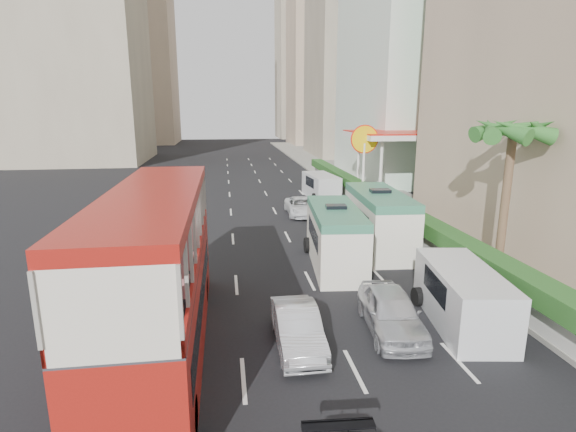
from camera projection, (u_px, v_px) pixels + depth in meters
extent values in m
plane|color=black|center=(349.00, 336.00, 14.91)|extent=(200.00, 200.00, 0.00)
cube|color=maroon|center=(159.00, 273.00, 13.50)|extent=(2.50, 11.00, 5.06)
imported|color=silver|center=(297.00, 346.00, 14.26)|extent=(1.35, 3.87, 1.27)
imported|color=silver|center=(390.00, 331.00, 15.23)|extent=(2.11, 4.38, 1.44)
imported|color=silver|center=(301.00, 215.00, 31.89)|extent=(2.05, 4.39, 1.21)
cube|color=silver|center=(335.00, 237.00, 21.32)|extent=(2.70, 6.52, 2.81)
cube|color=silver|center=(379.00, 220.00, 24.02)|extent=(2.72, 7.01, 3.05)
cube|color=silver|center=(462.00, 297.00, 15.58)|extent=(2.69, 5.20, 1.99)
cube|color=silver|center=(321.00, 186.00, 37.78)|extent=(2.45, 5.10, 1.97)
cube|color=#99968C|center=(371.00, 192.00, 40.18)|extent=(6.00, 120.00, 0.18)
cube|color=silver|center=(384.00, 214.00, 29.07)|extent=(0.30, 44.00, 1.00)
cube|color=#2D6626|center=(385.00, 201.00, 28.87)|extent=(1.10, 44.00, 0.70)
cylinder|color=brown|center=(505.00, 205.00, 19.03)|extent=(0.36, 0.36, 6.40)
cube|color=silver|center=(392.00, 165.00, 37.77)|extent=(6.50, 8.00, 5.50)
cube|color=tan|center=(325.00, 34.00, 91.04)|extent=(14.00, 14.00, 44.00)
cube|color=tan|center=(305.00, 57.00, 112.69)|extent=(14.00, 14.00, 40.00)
cube|color=tan|center=(133.00, 31.00, 93.22)|extent=(16.00, 16.00, 46.00)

